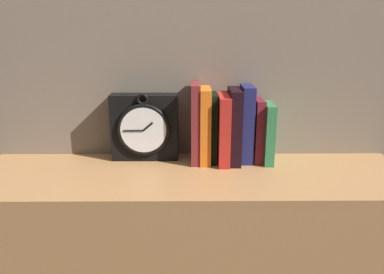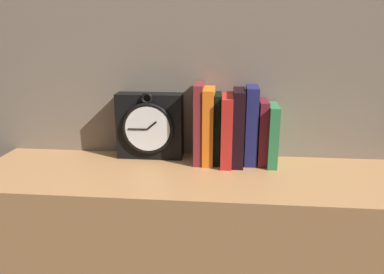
{
  "view_description": "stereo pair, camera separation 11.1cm",
  "coord_description": "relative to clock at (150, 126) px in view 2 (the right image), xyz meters",
  "views": [
    {
      "loc": [
        -0.01,
        -1.07,
        1.14
      ],
      "look_at": [
        0.0,
        0.0,
        0.83
      ],
      "focal_mm": 35.0,
      "sensor_mm": 36.0,
      "label": 1
    },
    {
      "loc": [
        0.1,
        -1.06,
        1.14
      ],
      "look_at": [
        0.0,
        0.0,
        0.83
      ],
      "focal_mm": 35.0,
      "sensor_mm": 36.0,
      "label": 2
    }
  ],
  "objects": [
    {
      "name": "bookshelf",
      "position": [
        0.16,
        -0.14,
        -0.47
      ],
      "size": [
        1.35,
        0.38,
        0.72
      ],
      "color": "#A87547",
      "rests_on": "ground_plane"
    },
    {
      "name": "clock",
      "position": [
        0.0,
        0.0,
        0.0
      ],
      "size": [
        0.22,
        0.08,
        0.23
      ],
      "color": "black",
      "rests_on": "bookshelf"
    },
    {
      "name": "book_slot0_maroon",
      "position": [
        0.17,
        -0.02,
        0.02
      ],
      "size": [
        0.03,
        0.12,
        0.26
      ],
      "color": "maroon",
      "rests_on": "bookshelf"
    },
    {
      "name": "book_slot1_orange",
      "position": [
        0.2,
        -0.02,
        0.01
      ],
      "size": [
        0.03,
        0.13,
        0.25
      ],
      "color": "orange",
      "rests_on": "bookshelf"
    },
    {
      "name": "book_slot2_black",
      "position": [
        0.23,
        -0.02,
        0.0
      ],
      "size": [
        0.02,
        0.11,
        0.23
      ],
      "color": "black",
      "rests_on": "bookshelf"
    },
    {
      "name": "book_slot3_red",
      "position": [
        0.26,
        -0.03,
        0.0
      ],
      "size": [
        0.04,
        0.15,
        0.22
      ],
      "color": "red",
      "rests_on": "bookshelf"
    },
    {
      "name": "book_slot4_black",
      "position": [
        0.3,
        -0.03,
        0.01
      ],
      "size": [
        0.04,
        0.14,
        0.24
      ],
      "color": "black",
      "rests_on": "bookshelf"
    },
    {
      "name": "book_slot5_navy",
      "position": [
        0.34,
        -0.02,
        0.02
      ],
      "size": [
        0.04,
        0.11,
        0.25
      ],
      "color": "#1C1D52",
      "rests_on": "bookshelf"
    },
    {
      "name": "book_slot6_maroon",
      "position": [
        0.37,
        -0.02,
        -0.01
      ],
      "size": [
        0.03,
        0.11,
        0.21
      ],
      "color": "maroon",
      "rests_on": "bookshelf"
    },
    {
      "name": "book_slot7_green",
      "position": [
        0.4,
        -0.03,
        -0.01
      ],
      "size": [
        0.03,
        0.13,
        0.2
      ],
      "color": "#2B7041",
      "rests_on": "bookshelf"
    }
  ]
}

